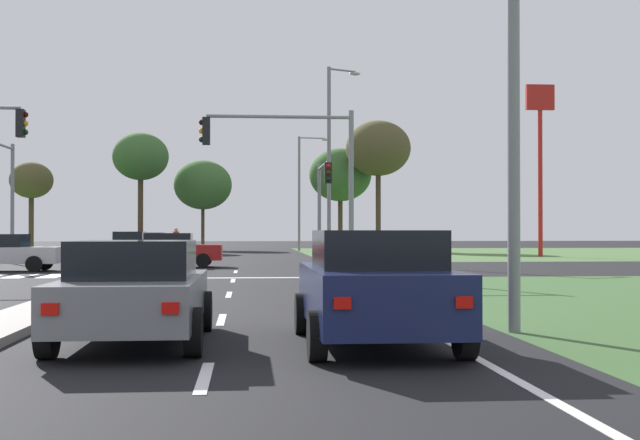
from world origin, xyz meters
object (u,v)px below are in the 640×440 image
(treeline_third, at_px, (141,157))
(street_lamp_fourth, at_px, (302,187))
(car_navy_fourth, at_px, (375,287))
(pedestrian_at_median, at_px, (176,239))
(traffic_signal_far_right, at_px, (323,192))
(treeline_second, at_px, (31,181))
(street_lamp_third, at_px, (331,155))
(treeline_fourth, at_px, (203,185))
(treeline_fifth, at_px, (340,175))
(car_red_third, at_px, (171,250))
(car_silver_near, at_px, (2,252))
(car_teal_fifth, at_px, (129,246))
(fastfood_pole_sign, at_px, (540,130))
(treeline_sixth, at_px, (378,149))
(car_grey_sixth, at_px, (135,291))
(car_blue_second, at_px, (151,244))
(traffic_signal_far_left, at_px, (4,181))
(traffic_signal_near_right, at_px, (296,161))

(treeline_third, bearing_deg, street_lamp_fourth, -2.18)
(car_navy_fourth, distance_m, pedestrian_at_median, 36.27)
(traffic_signal_far_right, xyz_separation_m, treeline_second, (-21.21, 29.50, 2.19))
(street_lamp_third, xyz_separation_m, treeline_fourth, (-8.21, 29.76, 0.00))
(treeline_third, relative_size, treeline_fifth, 1.10)
(street_lamp_third, bearing_deg, treeline_third, 116.80)
(car_red_third, bearing_deg, treeline_second, -156.21)
(car_silver_near, xyz_separation_m, car_teal_fifth, (3.59, 10.53, 0.04))
(car_silver_near, xyz_separation_m, treeline_fifth, (17.76, 36.87, 5.66))
(fastfood_pole_sign, bearing_deg, pedestrian_at_median, -169.58)
(treeline_second, height_order, treeline_third, treeline_third)
(fastfood_pole_sign, height_order, treeline_fifth, fastfood_pole_sign)
(car_teal_fifth, height_order, treeline_sixth, treeline_sixth)
(car_silver_near, xyz_separation_m, car_grey_sixth, (8.24, -22.45, -0.01))
(car_blue_second, relative_size, street_lamp_third, 0.41)
(traffic_signal_far_left, xyz_separation_m, traffic_signal_far_right, (15.20, -0.54, -0.51))
(car_blue_second, relative_size, treeline_fifth, 0.48)
(car_blue_second, relative_size, fastfood_pole_sign, 0.38)
(car_teal_fifth, distance_m, treeline_fifth, 30.43)
(pedestrian_at_median, distance_m, treeline_fifth, 27.35)
(treeline_sixth, bearing_deg, treeline_fourth, 161.35)
(street_lamp_third, xyz_separation_m, pedestrian_at_median, (-8.34, 4.03, -4.46))
(car_blue_second, bearing_deg, fastfood_pole_sign, 172.37)
(street_lamp_fourth, bearing_deg, car_blue_second, -127.48)
(car_red_third, bearing_deg, traffic_signal_near_right, 30.59)
(traffic_signal_far_left, xyz_separation_m, treeline_sixth, (22.28, 27.20, 4.37))
(treeline_fourth, bearing_deg, car_red_third, -89.23)
(car_navy_fourth, relative_size, car_teal_fifth, 1.06)
(pedestrian_at_median, distance_m, treeline_sixth, 26.49)
(traffic_signal_far_left, height_order, street_lamp_third, street_lamp_third)
(car_teal_fifth, xyz_separation_m, traffic_signal_near_right, (7.93, -15.89, 3.26))
(street_lamp_fourth, height_order, treeline_fourth, street_lamp_fourth)
(car_silver_near, bearing_deg, traffic_signal_far_right, 113.66)
(treeline_fourth, bearing_deg, street_lamp_fourth, -28.10)
(car_red_third, distance_m, car_teal_fifth, 7.83)
(car_grey_sixth, relative_size, street_lamp_fourth, 0.47)
(traffic_signal_far_right, bearing_deg, car_grey_sixth, -100.45)
(street_lamp_third, bearing_deg, fastfood_pole_sign, 30.03)
(car_grey_sixth, distance_m, treeline_fourth, 61.25)
(car_red_third, relative_size, treeline_sixth, 0.42)
(treeline_third, height_order, treeline_sixth, treeline_sixth)
(traffic_signal_far_left, height_order, treeline_sixth, treeline_sixth)
(street_lamp_third, xyz_separation_m, treeline_sixth, (6.37, 24.84, 2.79))
(treeline_third, bearing_deg, traffic_signal_near_right, -75.43)
(traffic_signal_far_left, height_order, treeline_fourth, treeline_fourth)
(treeline_second, distance_m, treeline_sixth, 28.47)
(traffic_signal_far_left, bearing_deg, car_grey_sixth, -70.96)
(car_blue_second, xyz_separation_m, traffic_signal_far_left, (-5.36, -13.81, 3.24))
(traffic_signal_near_right, relative_size, treeline_fifth, 0.67)
(car_red_third, height_order, car_teal_fifth, car_teal_fifth)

